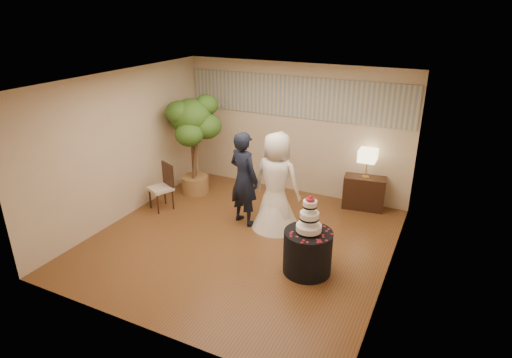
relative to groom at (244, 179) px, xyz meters
The scene contains 15 objects.
floor 1.14m from the groom, 67.38° to the right, with size 5.00×5.00×0.00m, color brown.
ceiling 2.03m from the groom, 67.38° to the right, with size 5.00×5.00×0.00m, color white.
wall_back 1.94m from the groom, 81.79° to the left, with size 5.00×0.06×2.80m, color beige.
wall_front 3.19m from the groom, 85.13° to the right, with size 5.00×0.06×2.80m, color beige.
wall_left 2.38m from the groom, 163.92° to the right, with size 0.06×5.00×2.80m, color beige.
wall_right 2.89m from the groom, 13.08° to the right, with size 0.06×5.00×2.80m, color beige.
mural_border 2.21m from the groom, 81.70° to the left, with size 4.90×0.02×0.85m, color #9EA093.
groom is the anchor object (origin of this frame).
bride 0.62m from the groom, ahead, with size 0.90×0.89×1.84m, color white.
cake_table 2.00m from the groom, 32.01° to the right, with size 0.75×0.75×0.70m, color black.
wedding_cake 1.92m from the groom, 32.01° to the right, with size 0.39×0.39×0.60m, color white, non-canonical shape.
console 2.55m from the groom, 40.17° to the left, with size 0.82×0.36×0.68m, color black.
table_lamp 2.49m from the groom, 40.17° to the left, with size 0.34×0.34×0.58m, color beige, non-canonical shape.
ficus_tree 1.82m from the groom, 154.34° to the left, with size 1.05×1.05×2.21m, color #31591C, non-canonical shape.
side_chair 1.84m from the groom, behind, with size 0.43×0.45×0.95m, color black, non-canonical shape.
Camera 1 is at (3.12, -5.81, 3.89)m, focal length 30.00 mm.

